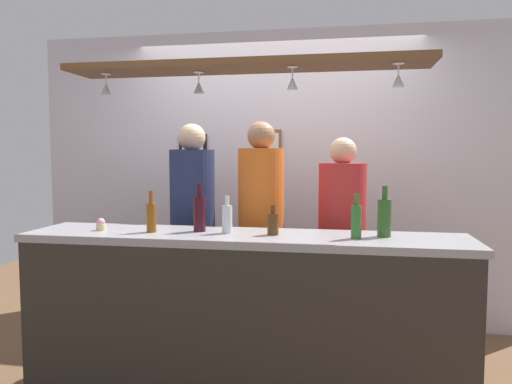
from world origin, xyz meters
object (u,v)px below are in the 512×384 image
object	(u,v)px
person_right_red_shirt	(342,228)
picture_frame_crest	(271,144)
bottle_soda_clear	(227,218)
bottle_wine_dark_red	(199,213)
bottle_champagne_green	(384,217)
person_left_navy_shirt	(193,215)
cupcake	(101,225)
person_middle_orange_shirt	(261,216)
bottle_beer_amber_tall	(151,216)
bottle_beer_green_import	(356,221)
picture_frame_caricature	(193,153)
bottle_beer_brown_stubby	(273,223)

from	to	relation	value
person_right_red_shirt	picture_frame_crest	xyz separation A→B (m)	(-0.63, 0.74, 0.62)
bottle_soda_clear	picture_frame_crest	distance (m)	1.47
bottle_wine_dark_red	bottle_champagne_green	distance (m)	1.12
person_left_navy_shirt	bottle_soda_clear	world-z (taller)	person_left_navy_shirt
person_left_navy_shirt	bottle_champagne_green	world-z (taller)	person_left_navy_shirt
bottle_wine_dark_red	cupcake	bearing A→B (deg)	-173.43
cupcake	person_middle_orange_shirt	bearing A→B (deg)	36.67
bottle_beer_amber_tall	bottle_beer_green_import	xyz separation A→B (m)	(1.25, -0.01, 0.00)
bottle_soda_clear	cupcake	size ratio (longest dim) A/B	2.95
person_right_red_shirt	bottle_champagne_green	distance (m)	0.67
person_middle_orange_shirt	picture_frame_caricature	bearing A→B (deg)	135.45
cupcake	bottle_beer_green_import	bearing A→B (deg)	-0.62
bottle_wine_dark_red	picture_frame_caricature	size ratio (longest dim) A/B	0.88
person_right_red_shirt	picture_frame_caricature	distance (m)	1.64
person_right_red_shirt	bottle_beer_green_import	bearing A→B (deg)	-83.32
bottle_beer_green_import	cupcake	bearing A→B (deg)	179.38
bottle_beer_green_import	bottle_champagne_green	world-z (taller)	bottle_champagne_green
picture_frame_caricature	bottle_wine_dark_red	bearing A→B (deg)	-70.78
person_middle_orange_shirt	picture_frame_crest	world-z (taller)	person_middle_orange_shirt
bottle_wine_dark_red	person_middle_orange_shirt	bearing A→B (deg)	64.94
bottle_beer_brown_stubby	cupcake	distance (m)	1.10
person_left_navy_shirt	bottle_wine_dark_red	bearing A→B (deg)	-68.40
person_left_navy_shirt	bottle_wine_dark_red	size ratio (longest dim) A/B	5.81
bottle_wine_dark_red	bottle_champagne_green	bearing A→B (deg)	0.22
person_right_red_shirt	bottle_wine_dark_red	world-z (taller)	person_right_red_shirt
picture_frame_crest	cupcake	bearing A→B (deg)	-121.69
bottle_soda_clear	bottle_champagne_green	distance (m)	0.94
bottle_beer_amber_tall	picture_frame_caricature	xyz separation A→B (m)	(-0.19, 1.44, 0.39)
bottle_beer_brown_stubby	bottle_soda_clear	bearing A→B (deg)	177.76
person_right_red_shirt	bottle_wine_dark_red	bearing A→B (deg)	-145.30
bottle_beer_green_import	picture_frame_caricature	bearing A→B (deg)	134.79
bottle_beer_amber_tall	bottle_champagne_green	xyz separation A→B (m)	(1.41, 0.09, 0.02)
bottle_soda_clear	person_left_navy_shirt	bearing A→B (deg)	123.50
person_right_red_shirt	cupcake	size ratio (longest dim) A/B	20.95
person_middle_orange_shirt	bottle_beer_amber_tall	xyz separation A→B (m)	(-0.57, -0.69, 0.07)
person_left_navy_shirt	person_middle_orange_shirt	world-z (taller)	person_middle_orange_shirt
bottle_beer_brown_stubby	person_middle_orange_shirt	bearing A→B (deg)	105.96
person_left_navy_shirt	picture_frame_caricature	world-z (taller)	person_left_navy_shirt
picture_frame_caricature	picture_frame_crest	distance (m)	0.73
bottle_soda_clear	picture_frame_caricature	xyz separation A→B (m)	(-0.66, 1.39, 0.40)
bottle_soda_clear	bottle_beer_green_import	world-z (taller)	bottle_beer_green_import
bottle_soda_clear	bottle_beer_amber_tall	world-z (taller)	bottle_beer_amber_tall
person_middle_orange_shirt	bottle_soda_clear	size ratio (longest dim) A/B	7.62
person_right_red_shirt	picture_frame_caricature	world-z (taller)	picture_frame_caricature
bottle_beer_green_import	picture_frame_crest	world-z (taller)	picture_frame_crest
bottle_beer_brown_stubby	picture_frame_crest	xyz separation A→B (m)	(-0.22, 1.40, 0.50)
person_right_red_shirt	cupcake	xyz separation A→B (m)	(-1.51, -0.68, 0.08)
person_right_red_shirt	picture_frame_crest	world-z (taller)	picture_frame_crest
bottle_beer_green_import	bottle_beer_amber_tall	bearing A→B (deg)	179.70
cupcake	picture_frame_caricature	distance (m)	1.51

